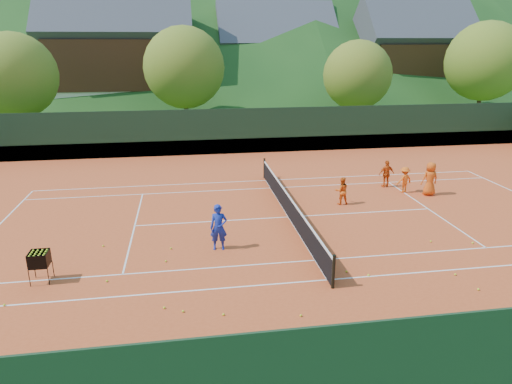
{
  "coord_description": "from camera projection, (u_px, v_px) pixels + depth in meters",
  "views": [
    {
      "loc": [
        -4.2,
        -17.7,
        7.11
      ],
      "look_at": [
        -1.41,
        0.0,
        1.22
      ],
      "focal_mm": 32.0,
      "sensor_mm": 36.0,
      "label": 1
    }
  ],
  "objects": [
    {
      "name": "tennis_ball_4",
      "position": [
        473.0,
        243.0,
        16.85
      ],
      "size": [
        0.07,
        0.07,
        0.07
      ],
      "primitive_type": "sphere",
      "color": "#CAE926",
      "rests_on": "clay_court"
    },
    {
      "name": "student_c",
      "position": [
        430.0,
        179.0,
        22.01
      ],
      "size": [
        0.82,
        0.55,
        1.64
      ],
      "primitive_type": "imported",
      "rotation": [
        0.0,
        0.0,
        3.17
      ],
      "color": "#DD5213",
      "rests_on": "clay_court"
    },
    {
      "name": "tennis_ball_6",
      "position": [
        301.0,
        315.0,
        12.38
      ],
      "size": [
        0.07,
        0.07,
        0.07
      ],
      "primitive_type": "sphere",
      "color": "#CAE926",
      "rests_on": "clay_court"
    },
    {
      "name": "clay_court",
      "position": [
        289.0,
        217.0,
        19.45
      ],
      "size": [
        40.0,
        24.0,
        0.02
      ],
      "primitive_type": "cube",
      "color": "#BC451E",
      "rests_on": "ground"
    },
    {
      "name": "tree_c",
      "position": [
        357.0,
        75.0,
        37.34
      ],
      "size": [
        5.6,
        5.6,
        7.35
      ],
      "color": "#412A1A",
      "rests_on": "ground"
    },
    {
      "name": "tennis_ball_10",
      "position": [
        4.0,
        305.0,
        12.87
      ],
      "size": [
        0.07,
        0.07,
        0.07
      ],
      "primitive_type": "sphere",
      "color": "#CAE926",
      "rests_on": "clay_court"
    },
    {
      "name": "student_d",
      "position": [
        404.0,
        180.0,
        22.46
      ],
      "size": [
        0.93,
        0.68,
        1.29
      ],
      "primitive_type": "imported",
      "rotation": [
        0.0,
        0.0,
        3.4
      ],
      "color": "orange",
      "rests_on": "clay_court"
    },
    {
      "name": "chalet_mid",
      "position": [
        274.0,
        62.0,
        50.68
      ],
      "size": [
        12.65,
        8.82,
        11.45
      ],
      "color": "beige",
      "rests_on": "ground"
    },
    {
      "name": "chalet_left",
      "position": [
        121.0,
        58.0,
        44.36
      ],
      "size": [
        13.8,
        9.93,
        12.92
      ],
      "color": "beige",
      "rests_on": "ground"
    },
    {
      "name": "tree_a",
      "position": [
        15.0,
        75.0,
        32.45
      ],
      "size": [
        6.0,
        6.0,
        7.88
      ],
      "color": "#3F2A19",
      "rests_on": "ground"
    },
    {
      "name": "tennis_ball_17",
      "position": [
        431.0,
        241.0,
        16.99
      ],
      "size": [
        0.07,
        0.07,
        0.07
      ],
      "primitive_type": "sphere",
      "color": "#CAE926",
      "rests_on": "clay_court"
    },
    {
      "name": "tennis_ball_13",
      "position": [
        455.0,
        274.0,
        14.57
      ],
      "size": [
        0.07,
        0.07,
        0.07
      ],
      "primitive_type": "sphere",
      "color": "#CAE926",
      "rests_on": "clay_court"
    },
    {
      "name": "perimeter_fence",
      "position": [
        289.0,
        189.0,
        19.06
      ],
      "size": [
        40.4,
        24.24,
        3.0
      ],
      "color": "black",
      "rests_on": "clay_court"
    },
    {
      "name": "ground",
      "position": [
        289.0,
        217.0,
        19.45
      ],
      "size": [
        400.0,
        400.0,
        0.0
      ],
      "primitive_type": "plane",
      "color": "#2C541A",
      "rests_on": "ground"
    },
    {
      "name": "tree_b",
      "position": [
        184.0,
        68.0,
        36.0
      ],
      "size": [
        6.4,
        6.4,
        8.4
      ],
      "color": "#3D2718",
      "rests_on": "ground"
    },
    {
      "name": "tennis_ball_12",
      "position": [
        103.0,
        246.0,
        16.61
      ],
      "size": [
        0.07,
        0.07,
        0.07
      ],
      "primitive_type": "sphere",
      "color": "#CAE926",
      "rests_on": "clay_court"
    },
    {
      "name": "tennis_ball_9",
      "position": [
        107.0,
        281.0,
        14.17
      ],
      "size": [
        0.07,
        0.07,
        0.07
      ],
      "primitive_type": "sphere",
      "color": "#CAE926",
      "rests_on": "clay_court"
    },
    {
      "name": "tennis_ball_15",
      "position": [
        369.0,
        275.0,
        14.52
      ],
      "size": [
        0.07,
        0.07,
        0.07
      ],
      "primitive_type": "sphere",
      "color": "#CAE926",
      "rests_on": "clay_court"
    },
    {
      "name": "tennis_ball_3",
      "position": [
        478.0,
        289.0,
        13.69
      ],
      "size": [
        0.07,
        0.07,
        0.07
      ],
      "primitive_type": "sphere",
      "color": "#CAE926",
      "rests_on": "clay_court"
    },
    {
      "name": "coach",
      "position": [
        219.0,
        227.0,
        16.18
      ],
      "size": [
        0.65,
        0.46,
        1.68
      ],
      "primitive_type": "imported",
      "rotation": [
        0.0,
        0.0,
        -0.1
      ],
      "color": "#172998",
      "rests_on": "clay_court"
    },
    {
      "name": "tennis_ball_2",
      "position": [
        171.0,
        248.0,
        16.41
      ],
      "size": [
        0.07,
        0.07,
        0.07
      ],
      "primitive_type": "sphere",
      "color": "#CAE926",
      "rests_on": "clay_court"
    },
    {
      "name": "chalet_right",
      "position": [
        409.0,
        60.0,
        48.92
      ],
      "size": [
        11.5,
        8.82,
        11.91
      ],
      "color": "beige",
      "rests_on": "ground"
    },
    {
      "name": "ball_hopper",
      "position": [
        39.0,
        260.0,
        13.99
      ],
      "size": [
        0.57,
        0.57,
        1.0
      ],
      "color": "black",
      "rests_on": "clay_court"
    },
    {
      "name": "court_lines",
      "position": [
        289.0,
        217.0,
        19.45
      ],
      "size": [
        23.83,
        11.03,
        0.0
      ],
      "color": "white",
      "rests_on": "clay_court"
    },
    {
      "name": "tennis_ball_0",
      "position": [
        223.0,
        315.0,
        12.42
      ],
      "size": [
        0.07,
        0.07,
        0.07
      ],
      "primitive_type": "sphere",
      "color": "#CAE926",
      "rests_on": "clay_court"
    },
    {
      "name": "tennis_ball_8",
      "position": [
        346.0,
        272.0,
        14.74
      ],
      "size": [
        0.07,
        0.07,
        0.07
      ],
      "primitive_type": "sphere",
      "color": "#CAE926",
      "rests_on": "clay_court"
    },
    {
      "name": "student_b",
      "position": [
        387.0,
        174.0,
        23.29
      ],
      "size": [
        0.84,
        0.4,
        1.4
      ],
      "primitive_type": "imported",
      "rotation": [
        0.0,
        0.0,
        3.22
      ],
      "color": "#D24D12",
      "rests_on": "clay_court"
    },
    {
      "name": "tennis_net",
      "position": [
        289.0,
        206.0,
        19.29
      ],
      "size": [
        0.1,
        12.07,
        1.1
      ],
      "color": "black",
      "rests_on": "clay_court"
    },
    {
      "name": "tennis_ball_1",
      "position": [
        166.0,
        261.0,
        15.45
      ],
      "size": [
        0.07,
        0.07,
        0.07
      ],
      "primitive_type": "sphere",
      "color": "#CAE926",
      "rests_on": "clay_court"
    },
    {
      "name": "tennis_ball_19",
      "position": [
        278.0,
        348.0,
        11.06
      ],
      "size": [
        0.07,
        0.07,
        0.07
      ],
      "primitive_type": "sphere",
      "color": "#CAE926",
      "rests_on": "clay_court"
    },
    {
      "name": "tennis_ball_5",
      "position": [
        164.0,
        308.0,
        12.74
      ],
      "size": [
        0.07,
        0.07,
        0.07
      ],
      "primitive_type": "sphere",
      "color": "#CAE926",
      "rests_on": "clay_court"
    },
    {
      "name": "tree_d",
      "position": [
        485.0,
        61.0,
        39.75
      ],
      "size": [
        6.8,
        6.8,
        8.93
      ],
      "color": "#3C2718",
      "rests_on": "ground"
    },
    {
      "name": "tennis_ball_11",
      "position": [
        183.0,
        311.0,
        12.57
      ],
      "size": [
        0.07,
        0.07,
        0.07
      ],
      "primitive_type": "sphere",
      "color": "#CAE926",
      "rests_on": "clay_court"
    },
    {
      "name": "student_a",
      "position": [
        342.0,
        191.0,
        20.82
      ],
      "size": [
        0.65,
        0.51,
        1.28
      ],
      "primitive_type": "imported",
      "rotation": [
        0.0,
        0.0,
        3.09
      ],
      "color": "orange",
      "rests_on": "clay_court"
    }
  ]
}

